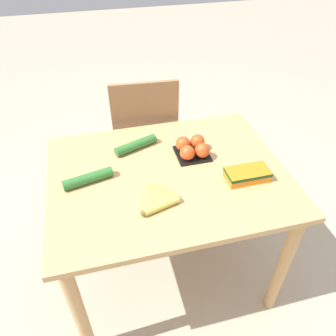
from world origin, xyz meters
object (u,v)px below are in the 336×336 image
object	(u,v)px
banana_bunch	(155,202)
cucumber_near	(88,178)
chair	(145,145)
tomato_pack	(192,148)
cucumber_far	(136,145)
carrot_bag	(247,174)

from	to	relation	value
banana_bunch	cucumber_near	world-z (taller)	cucumber_near
chair	tomato_pack	distance (m)	0.61
cucumber_far	carrot_bag	bearing A→B (deg)	-37.79
cucumber_near	carrot_bag	bearing A→B (deg)	-12.19
tomato_pack	carrot_bag	world-z (taller)	tomato_pack
tomato_pack	chair	bearing A→B (deg)	107.10
banana_bunch	cucumber_near	distance (m)	0.33
carrot_bag	cucumber_near	xyz separation A→B (m)	(-0.70, 0.15, -0.01)
chair	banana_bunch	distance (m)	0.84
chair	carrot_bag	size ratio (longest dim) A/B	5.10
carrot_bag	cucumber_near	bearing A→B (deg)	167.81
cucumber_far	cucumber_near	bearing A→B (deg)	-141.74
banana_bunch	cucumber_far	size ratio (longest dim) A/B	0.77
banana_bunch	cucumber_far	xyz separation A→B (m)	(-0.01, 0.41, 0.01)
banana_bunch	tomato_pack	world-z (taller)	tomato_pack
cucumber_near	cucumber_far	world-z (taller)	same
chair	banana_bunch	size ratio (longest dim) A/B	5.68
chair	carrot_bag	distance (m)	0.86
carrot_bag	cucumber_far	size ratio (longest dim) A/B	0.86
chair	tomato_pack	xyz separation A→B (m)	(0.15, -0.50, 0.31)
tomato_pack	carrot_bag	distance (m)	0.30
chair	cucumber_far	bearing A→B (deg)	78.10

